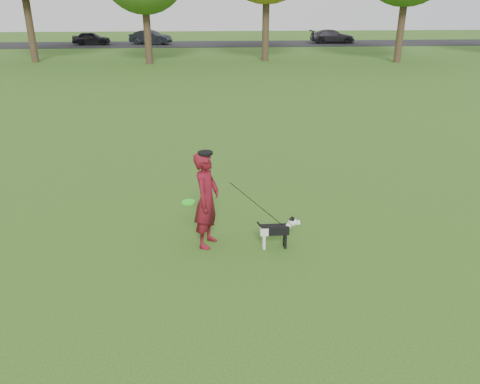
{
  "coord_description": "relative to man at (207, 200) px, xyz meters",
  "views": [
    {
      "loc": [
        -0.33,
        -7.45,
        4.06
      ],
      "look_at": [
        0.24,
        0.04,
        0.95
      ],
      "focal_mm": 35.0,
      "sensor_mm": 36.0,
      "label": 1
    }
  ],
  "objects": [
    {
      "name": "dog",
      "position": [
        1.23,
        -0.21,
        -0.5
      ],
      "size": [
        0.78,
        0.16,
        0.59
      ],
      "color": "black",
      "rests_on": "ground"
    },
    {
      "name": "ground",
      "position": [
        0.35,
        0.05,
        -0.86
      ],
      "size": [
        120.0,
        120.0,
        0.0
      ],
      "primitive_type": "plane",
      "color": "#285116",
      "rests_on": "ground"
    },
    {
      "name": "man",
      "position": [
        0.0,
        0.0,
        0.0
      ],
      "size": [
        0.6,
        0.73,
        1.72
      ],
      "primitive_type": "imported",
      "rotation": [
        0.0,
        0.0,
        1.22
      ],
      "color": "maroon",
      "rests_on": "ground"
    },
    {
      "name": "car_right",
      "position": [
        12.68,
        40.05,
        -0.21
      ],
      "size": [
        4.43,
        1.98,
        1.26
      ],
      "primitive_type": "imported",
      "rotation": [
        0.0,
        0.0,
        1.52
      ],
      "color": "black",
      "rests_on": "road"
    },
    {
      "name": "road",
      "position": [
        0.35,
        40.05,
        -0.85
      ],
      "size": [
        120.0,
        7.0,
        0.02
      ],
      "primitive_type": "cube",
      "color": "black",
      "rests_on": "ground"
    },
    {
      "name": "man_held_items",
      "position": [
        0.84,
        -0.13,
        -0.04
      ],
      "size": [
        1.76,
        0.34,
        1.33
      ],
      "color": "#2CF21E",
      "rests_on": "ground"
    },
    {
      "name": "car_left",
      "position": [
        -10.56,
        40.05,
        -0.25
      ],
      "size": [
        3.52,
        1.51,
        1.18
      ],
      "primitive_type": "imported",
      "rotation": [
        0.0,
        0.0,
        1.6
      ],
      "color": "black",
      "rests_on": "road"
    },
    {
      "name": "car_mid",
      "position": [
        -5.01,
        40.05,
        -0.19
      ],
      "size": [
        4.14,
        2.43,
        1.29
      ],
      "primitive_type": "imported",
      "rotation": [
        0.0,
        0.0,
        1.28
      ],
      "color": "black",
      "rests_on": "road"
    }
  ]
}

